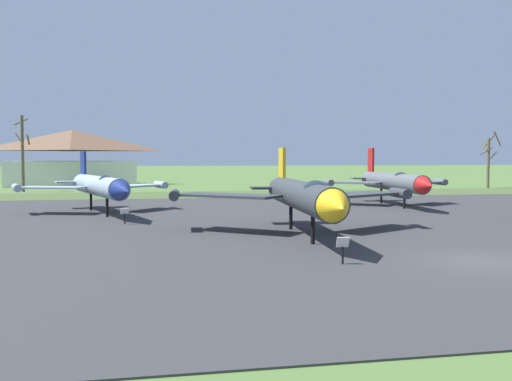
{
  "coord_description": "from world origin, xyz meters",
  "views": [
    {
      "loc": [
        -12.47,
        -19.33,
        3.89
      ],
      "look_at": [
        -5.51,
        15.63,
        1.93
      ],
      "focal_mm": 40.56,
      "sensor_mm": 36.0,
      "label": 1
    }
  ],
  "objects_px": {
    "jet_fighter_front_left": "(301,195)",
    "visitor_building": "(73,157)",
    "jet_fighter_rear_right": "(393,181)",
    "info_placard_front_left": "(343,248)",
    "jet_fighter_rear_left": "(99,186)",
    "info_placard_rear_left": "(125,215)"
  },
  "relations": [
    {
      "from": "info_placard_rear_left",
      "to": "jet_fighter_rear_right",
      "type": "bearing_deg",
      "value": 23.61
    },
    {
      "from": "info_placard_front_left",
      "to": "info_placard_rear_left",
      "type": "bearing_deg",
      "value": 118.98
    },
    {
      "from": "jet_fighter_rear_right",
      "to": "info_placard_rear_left",
      "type": "bearing_deg",
      "value": -156.39
    },
    {
      "from": "jet_fighter_front_left",
      "to": "info_placard_rear_left",
      "type": "height_order",
      "value": "jet_fighter_front_left"
    },
    {
      "from": "jet_fighter_rear_left",
      "to": "info_placard_rear_left",
      "type": "relative_size",
      "value": 14.57
    },
    {
      "from": "jet_fighter_rear_right",
      "to": "info_placard_front_left",
      "type": "bearing_deg",
      "value": -118.34
    },
    {
      "from": "jet_fighter_front_left",
      "to": "visitor_building",
      "type": "relative_size",
      "value": 0.76
    },
    {
      "from": "visitor_building",
      "to": "jet_fighter_front_left",
      "type": "bearing_deg",
      "value": -73.96
    },
    {
      "from": "jet_fighter_front_left",
      "to": "info_placard_front_left",
      "type": "distance_m",
      "value": 7.76
    },
    {
      "from": "jet_fighter_front_left",
      "to": "visitor_building",
      "type": "bearing_deg",
      "value": 106.04
    },
    {
      "from": "jet_fighter_front_left",
      "to": "info_placard_rear_left",
      "type": "distance_m",
      "value": 11.35
    },
    {
      "from": "jet_fighter_rear_left",
      "to": "info_placard_rear_left",
      "type": "height_order",
      "value": "jet_fighter_rear_left"
    },
    {
      "from": "info_placard_front_left",
      "to": "jet_fighter_rear_left",
      "type": "distance_m",
      "value": 23.8
    },
    {
      "from": "info_placard_front_left",
      "to": "jet_fighter_rear_right",
      "type": "relative_size",
      "value": 0.07
    },
    {
      "from": "info_placard_rear_left",
      "to": "jet_fighter_rear_right",
      "type": "height_order",
      "value": "jet_fighter_rear_right"
    },
    {
      "from": "jet_fighter_rear_left",
      "to": "visitor_building",
      "type": "height_order",
      "value": "visitor_building"
    },
    {
      "from": "info_placard_rear_left",
      "to": "jet_fighter_rear_right",
      "type": "relative_size",
      "value": 0.07
    },
    {
      "from": "jet_fighter_front_left",
      "to": "visitor_building",
      "type": "xyz_separation_m",
      "value": [
        -17.62,
        61.27,
        2.04
      ]
    },
    {
      "from": "info_placard_front_left",
      "to": "jet_fighter_rear_left",
      "type": "height_order",
      "value": "jet_fighter_rear_left"
    },
    {
      "from": "info_placard_front_left",
      "to": "jet_fighter_front_left",
      "type": "bearing_deg",
      "value": 85.71
    },
    {
      "from": "jet_fighter_rear_left",
      "to": "jet_fighter_rear_right",
      "type": "distance_m",
      "value": 23.05
    },
    {
      "from": "jet_fighter_front_left",
      "to": "visitor_building",
      "type": "distance_m",
      "value": 63.79
    }
  ]
}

